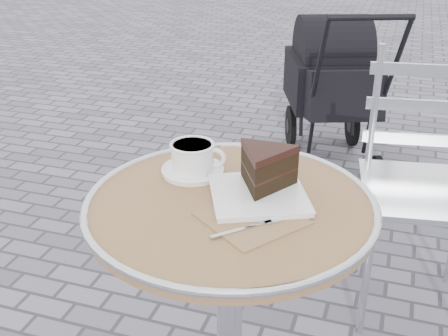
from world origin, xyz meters
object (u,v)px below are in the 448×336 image
(cafe_table, at_px, (230,258))
(baby_stroller, at_px, (333,90))
(cappuccino_set, at_px, (193,160))
(bistro_chair, at_px, (425,154))
(cake_plate_set, at_px, (263,174))

(cafe_table, xyz_separation_m, baby_stroller, (-0.00, 1.92, -0.14))
(cafe_table, xyz_separation_m, cappuccino_set, (-0.14, 0.12, 0.20))
(bistro_chair, distance_m, baby_stroller, 1.24)
(cafe_table, xyz_separation_m, cake_plate_set, (0.06, 0.06, 0.22))
(cafe_table, height_order, bistro_chair, bistro_chair)
(cafe_table, distance_m, cake_plate_set, 0.24)
(cappuccino_set, height_order, bistro_chair, bistro_chair)
(cappuccino_set, bearing_deg, cake_plate_set, -27.75)
(cappuccino_set, bearing_deg, cafe_table, -52.44)
(cake_plate_set, xyz_separation_m, baby_stroller, (-0.07, 1.86, -0.36))
(cappuccino_set, relative_size, baby_stroller, 0.19)
(bistro_chair, height_order, baby_stroller, bistro_chair)
(cake_plate_set, distance_m, baby_stroller, 1.90)
(cappuccino_set, xyz_separation_m, bistro_chair, (0.61, 0.67, -0.18))
(cafe_table, height_order, cappuccino_set, cappuccino_set)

